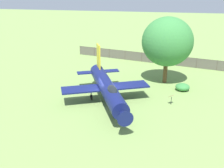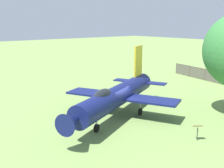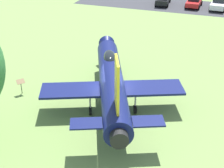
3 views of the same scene
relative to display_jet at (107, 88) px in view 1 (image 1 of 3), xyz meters
name	(u,v)px [view 1 (image 1 of 3)]	position (x,y,z in m)	size (l,w,h in m)	color
ground_plane	(107,103)	(0.15, -0.32, -1.87)	(200.00, 200.00, 0.00)	#75934C
display_jet	(107,88)	(0.00, 0.00, 0.00)	(9.73, 13.48, 5.57)	#111951
shade_tree	(167,42)	(-6.02, -8.30, 3.60)	(6.53, 5.60, 8.65)	brown
perimeter_fence	(159,59)	(-4.89, -17.20, -1.02)	(29.26, 6.79, 1.60)	#4C4238
shrub_near_fence	(183,87)	(-8.24, -5.75, -1.42)	(1.73, 1.65, 0.89)	#387F3D
info_plaque	(171,97)	(-6.87, -1.26, -1.02)	(0.68, 0.72, 1.14)	#333333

